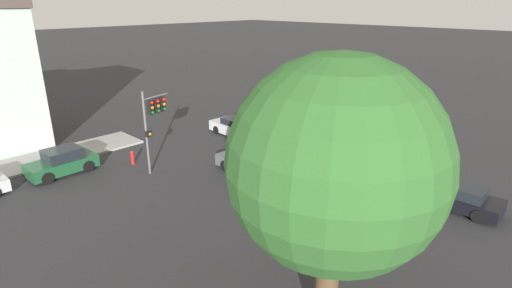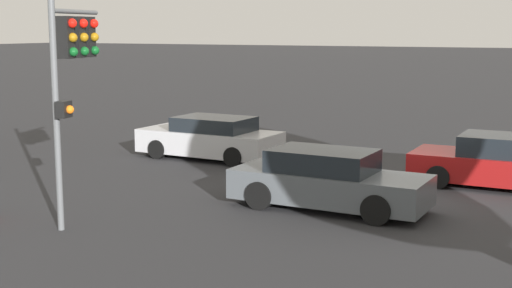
% 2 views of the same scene
% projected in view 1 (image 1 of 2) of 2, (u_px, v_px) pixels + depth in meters
% --- Properties ---
extents(ground_plane, '(300.00, 300.00, 0.00)m').
position_uv_depth(ground_plane, '(287.00, 169.00, 25.28)').
color(ground_plane, '#28282B').
extents(street_tree, '(6.19, 6.19, 8.87)m').
position_uv_depth(street_tree, '(335.00, 165.00, 11.04)').
color(street_tree, '#4C3823').
rests_on(street_tree, ground_plane).
extents(traffic_signal, '(0.91, 2.10, 5.14)m').
position_uv_depth(traffic_signal, '(154.00, 113.00, 23.87)').
color(traffic_signal, '#515456').
rests_on(traffic_signal, ground_plane).
extents(crossing_car_0, '(4.64, 2.07, 1.43)m').
position_uv_depth(crossing_car_0, '(337.00, 159.00, 25.07)').
color(crossing_car_0, maroon).
rests_on(crossing_car_0, ground_plane).
extents(crossing_car_1, '(4.71, 1.97, 1.43)m').
position_uv_depth(crossing_car_1, '(250.00, 163.00, 24.33)').
color(crossing_car_1, '#4C5156').
rests_on(crossing_car_1, ground_plane).
extents(crossing_car_2, '(4.25, 2.02, 1.32)m').
position_uv_depth(crossing_car_2, '(458.00, 197.00, 20.28)').
color(crossing_car_2, black).
rests_on(crossing_car_2, ground_plane).
extents(crossing_car_3, '(4.79, 2.16, 1.40)m').
position_uv_depth(crossing_car_3, '(238.00, 127.00, 31.28)').
color(crossing_car_3, '#B7B7BC').
rests_on(crossing_car_3, ground_plane).
extents(parked_car_0, '(2.07, 3.98, 1.56)m').
position_uv_depth(parked_car_0, '(62.00, 162.00, 24.37)').
color(parked_car_0, '#194728').
rests_on(parked_car_0, ground_plane).
extents(fire_hydrant, '(0.22, 0.22, 0.92)m').
position_uv_depth(fire_hydrant, '(132.00, 157.00, 25.81)').
color(fire_hydrant, red).
rests_on(fire_hydrant, ground_plane).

